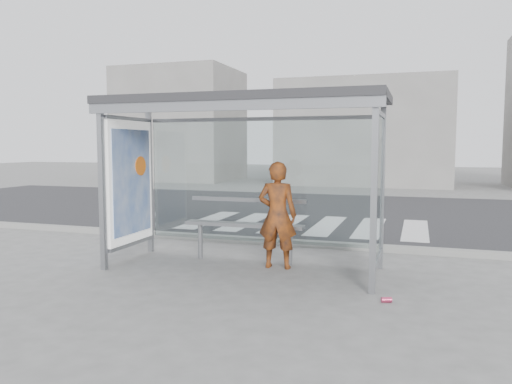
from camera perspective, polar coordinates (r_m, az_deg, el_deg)
ground at (r=7.76m, az=-1.50°, el=-8.77°), size 80.00×80.00×0.00m
road at (r=14.44m, az=7.83°, el=-2.21°), size 30.00×10.00×0.01m
curb at (r=9.56m, az=2.43°, el=-5.70°), size 30.00×0.18×0.12m
crosswalk at (r=12.01m, az=5.71°, el=-3.73°), size 5.55×3.00×0.00m
bus_shelter at (r=7.71m, az=-4.00°, el=6.01°), size 4.25×1.65×2.62m
building_left at (r=28.06m, az=-8.56°, el=7.56°), size 6.00×5.00×6.00m
building_center at (r=25.22m, az=12.37°, el=6.61°), size 8.00×5.00×5.00m
person at (r=7.67m, az=2.46°, el=-2.64°), size 0.62×0.43×1.65m
bench at (r=8.14m, az=-1.35°, el=-3.76°), size 1.99×0.33×1.03m
soda_can at (r=6.36m, az=14.68°, el=-11.83°), size 0.14×0.11×0.07m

